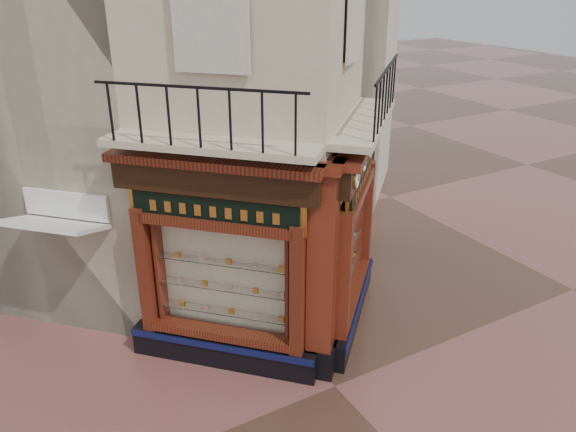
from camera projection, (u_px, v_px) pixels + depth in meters
ground at (335, 386)px, 9.81m from camera, size 80.00×80.00×0.00m
main_building at (187, 3)px, 12.28m from camera, size 11.31×11.31×12.00m
neighbour_left at (53, 23)px, 13.33m from camera, size 11.31×11.31×11.00m
neighbour_right at (241, 16)px, 15.57m from camera, size 11.31×11.31×11.00m
shopfront_left at (220, 269)px, 9.62m from camera, size 2.86×2.86×3.98m
shopfront_right at (353, 234)px, 10.90m from camera, size 2.86×2.86×3.98m
corner_pilaster at (322, 277)px, 9.42m from camera, size 0.85×0.85×3.98m
balcony at (293, 132)px, 9.29m from camera, size 5.94×2.97×1.03m
clock_a at (356, 177)px, 9.03m from camera, size 0.31×0.31×0.39m
clock_b at (363, 162)px, 9.72m from camera, size 0.28×0.28×0.35m
clock_c at (370, 149)px, 10.43m from camera, size 0.29×0.29×0.37m
clock_d at (376, 137)px, 11.21m from camera, size 0.32×0.32×0.40m
awning at (75, 344)px, 10.92m from camera, size 1.93×1.93×0.37m
signboard_left at (214, 210)px, 9.10m from camera, size 2.23×2.23×0.60m
signboard_right at (360, 180)px, 10.42m from camera, size 1.93×1.93×0.52m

